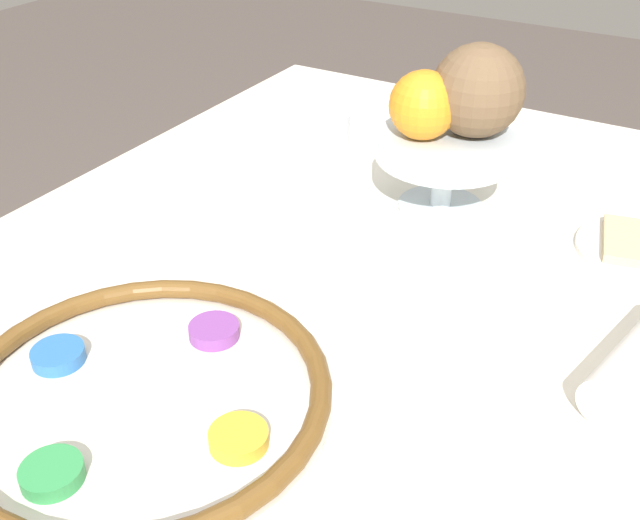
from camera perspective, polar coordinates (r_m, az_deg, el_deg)
The scene contains 6 objects.
dining_table at distance 1.11m, azimuth 4.48°, elevation -19.13°, with size 1.28×1.05×0.76m.
seder_plate at distance 0.71m, azimuth -13.36°, elevation -10.01°, with size 0.35×0.35×0.03m.
fruit_stand at distance 0.99m, azimuth 9.51°, elevation 7.97°, with size 0.18×0.18×0.11m.
orange_fruit at distance 0.95m, azimuth 7.88°, elevation 11.61°, with size 0.09×0.09×0.09m.
coconut at distance 0.97m, azimuth 11.93°, elevation 12.51°, with size 0.12×0.12×0.12m.
cup_near at distance 1.17m, azimuth 0.36°, elevation 9.73°, with size 0.08×0.08×0.06m.
Camera 1 is at (-0.63, -0.27, 1.25)m, focal length 42.00 mm.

